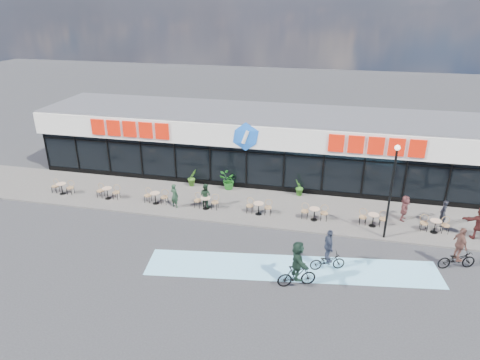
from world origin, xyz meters
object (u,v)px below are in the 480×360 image
object	(u,v)px
patron_left	(175,196)
pedestrian_b	(405,208)
pedestrian_a	(443,213)
potted_plant_right	(299,188)
cyclist_a	(328,255)
potted_plant_mid	(228,181)
cyclist_b	(458,253)
lamp_post	(392,185)
patron_right	(206,195)
potted_plant_left	(192,178)
bistro_set_0	(62,187)

from	to	relation	value
patron_left	pedestrian_b	xyz separation A→B (m)	(13.50, 1.32, -0.00)
pedestrian_a	potted_plant_right	bearing A→B (deg)	-108.29
cyclist_a	potted_plant_mid	bearing A→B (deg)	131.48
patron_left	cyclist_b	world-z (taller)	cyclist_b
lamp_post	cyclist_a	world-z (taller)	lamp_post
lamp_post	patron_right	distance (m)	10.80
potted_plant_left	patron_right	bearing A→B (deg)	-57.37
potted_plant_right	patron_left	xyz separation A→B (m)	(-7.28, -3.26, 0.20)
potted_plant_right	pedestrian_b	bearing A→B (deg)	-17.32
potted_plant_mid	cyclist_a	world-z (taller)	cyclist_a
pedestrian_a	cyclist_a	bearing A→B (deg)	-51.52
bistro_set_0	potted_plant_left	world-z (taller)	potted_plant_left
bistro_set_0	patron_left	world-z (taller)	patron_left
potted_plant_mid	potted_plant_left	bearing A→B (deg)	178.55
potted_plant_left	cyclist_b	xyz separation A→B (m)	(15.37, -6.32, 0.13)
potted_plant_mid	cyclist_a	distance (m)	10.28
patron_left	potted_plant_right	bearing A→B (deg)	-133.49
lamp_post	bistro_set_0	xyz separation A→B (m)	(-20.14, 1.21, -2.65)
potted_plant_left	cyclist_a	xyz separation A→B (m)	(9.34, -7.77, 0.14)
potted_plant_right	patron_right	world-z (taller)	patron_right
patron_left	cyclist_b	size ratio (longest dim) A/B	0.70
potted_plant_left	pedestrian_b	size ratio (longest dim) A/B	0.76
pedestrian_a	patron_left	bearing A→B (deg)	-89.49
pedestrian_a	cyclist_a	size ratio (longest dim) A/B	0.72
pedestrian_b	cyclist_a	world-z (taller)	cyclist_a
pedestrian_a	cyclist_a	distance (m)	8.28
patron_left	cyclist_a	bearing A→B (deg)	176.94
lamp_post	pedestrian_b	bearing A→B (deg)	61.50
potted_plant_mid	patron_right	distance (m)	2.85
lamp_post	potted_plant_right	xyz separation A→B (m)	(-4.98, 4.22, -2.53)
pedestrian_a	pedestrian_b	distance (m)	2.04
potted_plant_mid	patron_left	bearing A→B (deg)	-128.18
potted_plant_left	potted_plant_right	world-z (taller)	potted_plant_left
bistro_set_0	potted_plant_left	bearing A→B (deg)	21.16
potted_plant_left	potted_plant_mid	distance (m)	2.53
lamp_post	potted_plant_right	distance (m)	7.00
lamp_post	potted_plant_mid	world-z (taller)	lamp_post
potted_plant_right	pedestrian_a	xyz separation A→B (m)	(8.24, -2.18, 0.20)
cyclist_a	cyclist_b	xyz separation A→B (m)	(6.04, 1.45, -0.00)
potted_plant_right	cyclist_a	size ratio (longest dim) A/B	0.53
potted_plant_right	cyclist_b	distance (m)	10.26
patron_right	cyclist_b	size ratio (longest dim) A/B	0.69
lamp_post	bistro_set_0	world-z (taller)	lamp_post
potted_plant_mid	patron_right	xyz separation A→B (m)	(-0.72, -2.75, 0.16)
bistro_set_0	patron_right	distance (m)	9.71
potted_plant_mid	pedestrian_b	world-z (taller)	pedestrian_b
cyclist_b	lamp_post	bearing A→B (deg)	146.80
potted_plant_mid	patron_right	bearing A→B (deg)	-104.77
potted_plant_left	cyclist_b	bearing A→B (deg)	-22.35
potted_plant_right	cyclist_a	xyz separation A→B (m)	(2.08, -7.72, 0.15)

